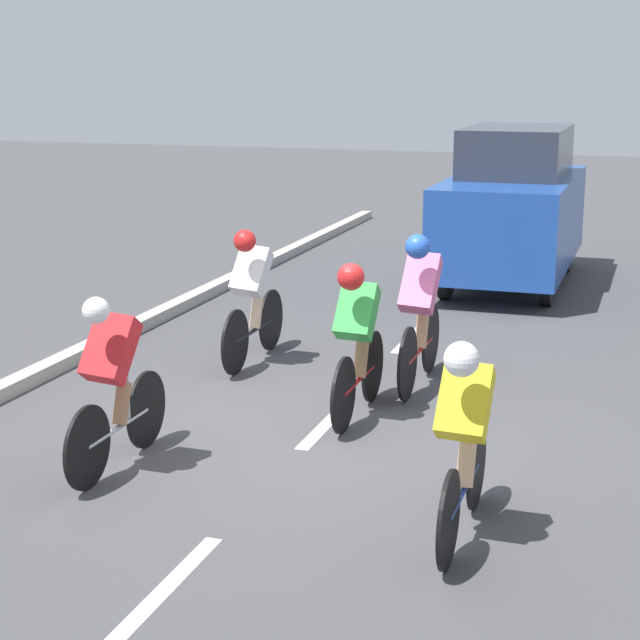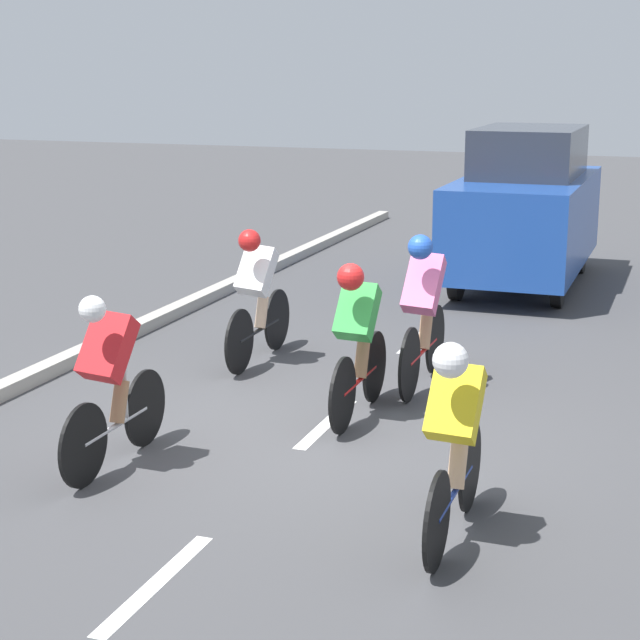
{
  "view_description": "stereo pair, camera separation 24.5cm",
  "coord_description": "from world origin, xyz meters",
  "px_view_note": "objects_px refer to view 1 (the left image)",
  "views": [
    {
      "loc": [
        -2.76,
        8.43,
        3.14
      ],
      "look_at": [
        0.06,
        -0.21,
        0.95
      ],
      "focal_mm": 60.0,
      "sensor_mm": 36.0,
      "label": 1
    },
    {
      "loc": [
        -3.0,
        8.35,
        3.14
      ],
      "look_at": [
        0.06,
        -0.21,
        0.95
      ],
      "focal_mm": 60.0,
      "sensor_mm": 36.0,
      "label": 2
    }
  ],
  "objects_px": {
    "support_car": "(513,207)",
    "cyclist_red": "(113,378)",
    "cyclist_yellow": "(464,433)",
    "cyclist_white": "(252,292)",
    "cyclist_green": "(357,335)",
    "cyclist_pink": "(420,306)"
  },
  "relations": [
    {
      "from": "cyclist_pink",
      "to": "cyclist_white",
      "type": "xyz_separation_m",
      "value": [
        1.89,
        -0.31,
        -0.05
      ]
    },
    {
      "from": "cyclist_yellow",
      "to": "support_car",
      "type": "height_order",
      "value": "support_car"
    },
    {
      "from": "cyclist_yellow",
      "to": "support_car",
      "type": "xyz_separation_m",
      "value": [
        0.96,
        -8.76,
        0.35
      ]
    },
    {
      "from": "cyclist_red",
      "to": "support_car",
      "type": "xyz_separation_m",
      "value": [
        -1.88,
        -8.33,
        0.36
      ]
    },
    {
      "from": "cyclist_yellow",
      "to": "cyclist_red",
      "type": "relative_size",
      "value": 1.03
    },
    {
      "from": "cyclist_yellow",
      "to": "cyclist_white",
      "type": "bearing_deg",
      "value": -50.93
    },
    {
      "from": "cyclist_yellow",
      "to": "support_car",
      "type": "bearing_deg",
      "value": -83.78
    },
    {
      "from": "cyclist_red",
      "to": "cyclist_white",
      "type": "xyz_separation_m",
      "value": [
        0.11,
        -3.2,
        0.03
      ]
    },
    {
      "from": "cyclist_pink",
      "to": "cyclist_green",
      "type": "bearing_deg",
      "value": 74.01
    },
    {
      "from": "cyclist_yellow",
      "to": "cyclist_green",
      "type": "xyz_separation_m",
      "value": [
        1.38,
        -2.22,
        0.01
      ]
    },
    {
      "from": "cyclist_yellow",
      "to": "cyclist_pink",
      "type": "height_order",
      "value": "cyclist_pink"
    },
    {
      "from": "cyclist_red",
      "to": "support_car",
      "type": "distance_m",
      "value": 8.55
    },
    {
      "from": "support_car",
      "to": "cyclist_yellow",
      "type": "bearing_deg",
      "value": 96.22
    },
    {
      "from": "support_car",
      "to": "cyclist_red",
      "type": "bearing_deg",
      "value": 77.28
    },
    {
      "from": "cyclist_pink",
      "to": "cyclist_white",
      "type": "distance_m",
      "value": 1.91
    },
    {
      "from": "cyclist_yellow",
      "to": "cyclist_red",
      "type": "height_order",
      "value": "cyclist_red"
    },
    {
      "from": "cyclist_green",
      "to": "cyclist_pink",
      "type": "distance_m",
      "value": 1.15
    },
    {
      "from": "cyclist_green",
      "to": "cyclist_pink",
      "type": "xyz_separation_m",
      "value": [
        -0.32,
        -1.11,
        0.05
      ]
    },
    {
      "from": "cyclist_green",
      "to": "cyclist_red",
      "type": "distance_m",
      "value": 2.31
    },
    {
      "from": "cyclist_green",
      "to": "cyclist_white",
      "type": "xyz_separation_m",
      "value": [
        1.57,
        -1.41,
        0.0
      ]
    },
    {
      "from": "cyclist_yellow",
      "to": "cyclist_white",
      "type": "height_order",
      "value": "cyclist_white"
    },
    {
      "from": "cyclist_green",
      "to": "cyclist_white",
      "type": "distance_m",
      "value": 2.11
    }
  ]
}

